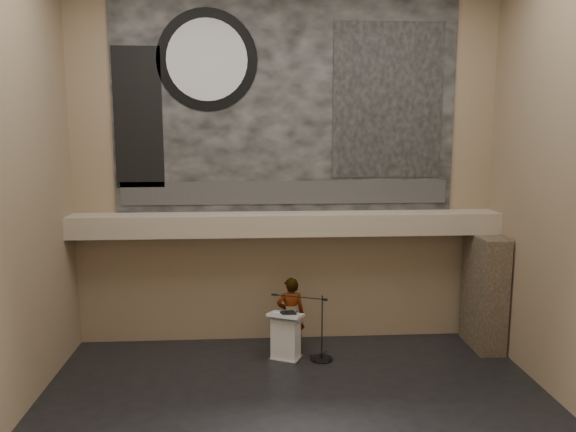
{
  "coord_description": "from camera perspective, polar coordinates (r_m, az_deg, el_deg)",
  "views": [
    {
      "loc": [
        -0.81,
        -9.31,
        5.21
      ],
      "look_at": [
        0.0,
        3.2,
        3.2
      ],
      "focal_mm": 35.0,
      "sensor_mm": 36.0,
      "label": 1
    }
  ],
  "objects": [
    {
      "name": "wall_back",
      "position": [
        13.37,
        -0.22,
        4.99
      ],
      "size": [
        10.0,
        0.02,
        8.5
      ],
      "primitive_type": "cube",
      "color": "#91775C",
      "rests_on": "floor"
    },
    {
      "name": "banner_clock_rim",
      "position": [
        13.36,
        -8.23,
        15.43
      ],
      "size": [
        2.3,
        0.02,
        2.3
      ],
      "primitive_type": "cylinder",
      "rotation": [
        1.57,
        0.0,
        0.0
      ],
      "color": "black",
      "rests_on": "banner"
    },
    {
      "name": "banner_text_strip",
      "position": [
        13.35,
        -0.2,
        2.4
      ],
      "size": [
        7.76,
        0.02,
        0.55
      ],
      "primitive_type": "cube",
      "color": "#2E2E2E",
      "rests_on": "banner"
    },
    {
      "name": "papers",
      "position": [
        12.6,
        -0.99,
        -9.92
      ],
      "size": [
        0.21,
        0.28,
        0.0
      ],
      "primitive_type": "cube",
      "rotation": [
        0.0,
        0.0,
        0.02
      ],
      "color": "white",
      "rests_on": "lectern"
    },
    {
      "name": "wall_front",
      "position": [
        5.45,
        4.9,
        -1.07
      ],
      "size": [
        10.0,
        0.02,
        8.5
      ],
      "primitive_type": "cube",
      "color": "#91775C",
      "rests_on": "floor"
    },
    {
      "name": "soffit",
      "position": [
        13.13,
        -0.11,
        -0.8
      ],
      "size": [
        10.0,
        0.8,
        0.5
      ],
      "primitive_type": "cube",
      "color": "tan",
      "rests_on": "wall_back"
    },
    {
      "name": "banner_clock_face",
      "position": [
        13.34,
        -8.24,
        15.43
      ],
      "size": [
        1.84,
        0.02,
        1.84
      ],
      "primitive_type": "cylinder",
      "rotation": [
        1.57,
        0.0,
        0.0
      ],
      "color": "silver",
      "rests_on": "banner"
    },
    {
      "name": "mic_stand",
      "position": [
        13.03,
        3.27,
        -13.43
      ],
      "size": [
        1.37,
        0.7,
        1.5
      ],
      "rotation": [
        0.0,
        0.0,
        -0.37
      ],
      "color": "black",
      "rests_on": "floor"
    },
    {
      "name": "speaker_person",
      "position": [
        13.18,
        0.28,
        -10.01
      ],
      "size": [
        0.66,
        0.45,
        1.78
      ],
      "primitive_type": "imported",
      "rotation": [
        0.0,
        0.0,
        3.17
      ],
      "color": "silver",
      "rests_on": "floor"
    },
    {
      "name": "sprinkler_right",
      "position": [
        13.38,
        8.05,
        -1.92
      ],
      "size": [
        0.04,
        0.04,
        0.06
      ],
      "primitive_type": "cylinder",
      "color": "#B2893D",
      "rests_on": "soffit"
    },
    {
      "name": "banner",
      "position": [
        13.31,
        -0.22,
        11.22
      ],
      "size": [
        8.0,
        0.05,
        5.0
      ],
      "primitive_type": "cube",
      "color": "black",
      "rests_on": "wall_back"
    },
    {
      "name": "lectern",
      "position": [
        12.83,
        -0.23,
        -12.18
      ],
      "size": [
        0.89,
        0.78,
        1.14
      ],
      "rotation": [
        0.0,
        0.0,
        -0.43
      ],
      "color": "silver",
      "rests_on": "floor"
    },
    {
      "name": "stone_pier",
      "position": [
        14.14,
        19.33,
        -7.26
      ],
      "size": [
        0.6,
        1.4,
        2.7
      ],
      "primitive_type": "cube",
      "color": "#3F3327",
      "rests_on": "floor"
    },
    {
      "name": "binder",
      "position": [
        12.61,
        0.01,
        -9.83
      ],
      "size": [
        0.37,
        0.32,
        0.04
      ],
      "primitive_type": "cube",
      "rotation": [
        0.0,
        0.0,
        0.25
      ],
      "color": "black",
      "rests_on": "lectern"
    },
    {
      "name": "sprinkler_left",
      "position": [
        13.13,
        -7.09,
        -2.11
      ],
      "size": [
        0.04,
        0.04,
        0.06
      ],
      "primitive_type": "cylinder",
      "color": "#B2893D",
      "rests_on": "soffit"
    },
    {
      "name": "banner_brick_print",
      "position": [
        13.49,
        -14.99,
        9.61
      ],
      "size": [
        1.1,
        0.02,
        3.2
      ],
      "primitive_type": "cube",
      "color": "black",
      "rests_on": "banner"
    },
    {
      "name": "banner_building_print",
      "position": [
        13.63,
        10.12,
        11.45
      ],
      "size": [
        2.6,
        0.02,
        3.6
      ],
      "primitive_type": "cube",
      "color": "black",
      "rests_on": "banner"
    },
    {
      "name": "floor",
      "position": [
        10.7,
        1.18,
        -20.04
      ],
      "size": [
        10.0,
        10.0,
        0.0
      ],
      "primitive_type": "plane",
      "color": "black",
      "rests_on": "ground"
    }
  ]
}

